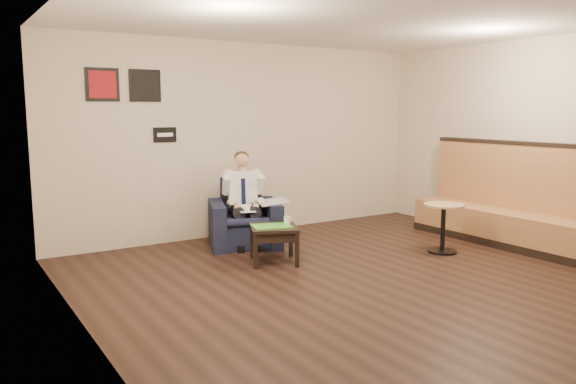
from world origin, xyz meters
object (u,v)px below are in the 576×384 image
armchair (244,213)px  green_folder (271,226)px  side_table (274,244)px  smartphone (276,223)px  seated_man (245,203)px  coffee_mug (287,220)px  banquette (504,194)px  cafe_table (443,228)px

armchair → green_folder: size_ratio=2.04×
side_table → smartphone: 0.28m
seated_man → coffee_mug: bearing=-60.0°
armchair → smartphone: (-0.01, -0.84, 0.01)m
armchair → banquette: size_ratio=0.34×
seated_man → cafe_table: size_ratio=1.92×
side_table → seated_man: bearing=84.9°
cafe_table → side_table: bearing=160.2°
cafe_table → green_folder: bearing=160.7°
coffee_mug → smartphone: coffee_mug is taller
smartphone → banquette: size_ratio=0.05×
seated_man → green_folder: seated_man is taller
green_folder → coffee_mug: size_ratio=4.74×
smartphone → seated_man: bearing=126.9°
armchair → coffee_mug: bearing=-63.6°
coffee_mug → banquette: size_ratio=0.04×
banquette → side_table: bearing=164.9°
smartphone → cafe_table: bearing=10.4°
green_folder → banquette: bearing=-14.8°
armchair → coffee_mug: armchair is taller
banquette → green_folder: bearing=165.2°
coffee_mug → smartphone: 0.14m
seated_man → coffee_mug: (0.14, -0.82, -0.11)m
armchair → cafe_table: armchair is taller
side_table → cafe_table: cafe_table is taller
armchair → seated_man: bearing=-90.0°
cafe_table → armchair: bearing=139.1°
green_folder → coffee_mug: bearing=9.5°
seated_man → banquette: size_ratio=0.45×
banquette → seated_man: bearing=151.1°
green_folder → banquette: banquette is taller
green_folder → cafe_table: size_ratio=0.71×
seated_man → smartphone: seated_man is taller
armchair → side_table: armchair is taller
smartphone → coffee_mug: bearing=-7.1°
banquette → cafe_table: banquette is taller
armchair → coffee_mug: (0.10, -0.93, 0.05)m
banquette → smartphone: bearing=162.2°
coffee_mug → smartphone: bearing=138.7°
side_table → coffee_mug: (0.21, 0.04, 0.27)m
smartphone → cafe_table: size_ratio=0.22×
seated_man → cafe_table: (2.03, -1.61, -0.29)m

